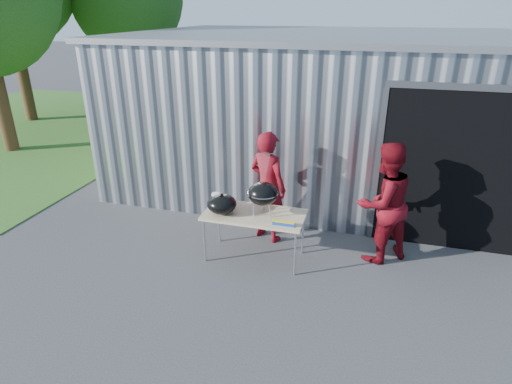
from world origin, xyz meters
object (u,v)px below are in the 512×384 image
(kettle_grill, at_px, (263,189))
(person_cook, at_px, (268,187))
(folding_table, at_px, (255,216))
(person_bystander, at_px, (383,203))

(kettle_grill, distance_m, person_cook, 0.71)
(person_cook, bearing_deg, kettle_grill, 121.77)
(kettle_grill, relative_size, person_cook, 0.51)
(kettle_grill, bearing_deg, person_cook, 98.00)
(folding_table, bearing_deg, kettle_grill, 0.82)
(person_bystander, bearing_deg, person_cook, -43.39)
(folding_table, distance_m, person_cook, 0.69)
(folding_table, height_order, kettle_grill, kettle_grill)
(kettle_grill, distance_m, person_bystander, 1.79)
(folding_table, xyz_separation_m, person_bystander, (1.83, 0.51, 0.22))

